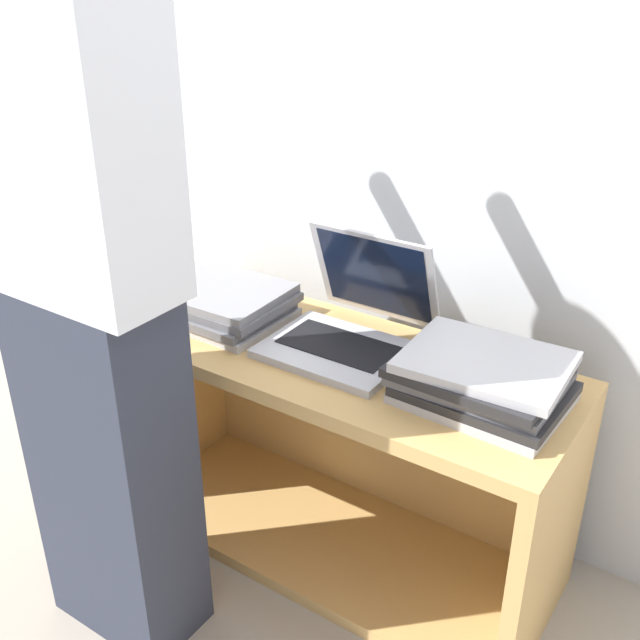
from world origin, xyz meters
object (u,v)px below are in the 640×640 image
laptop_open (349,325)px  person (85,269)px  laptop_stack_left (220,302)px  laptop_stack_right (482,379)px

laptop_open → person: (-0.28, -0.52, 0.26)m
laptop_stack_left → laptop_stack_right: size_ratio=0.98×
laptop_stack_right → laptop_stack_left: bearing=-179.9°
laptop_stack_left → person: size_ratio=0.20×
laptop_open → person: bearing=-118.4°
laptop_open → person: 0.65m
laptop_stack_right → person: (-0.65, -0.46, 0.26)m
person → laptop_stack_right: bearing=35.7°
laptop_open → laptop_stack_right: 0.37m
laptop_open → laptop_stack_left: (-0.36, -0.06, -0.01)m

